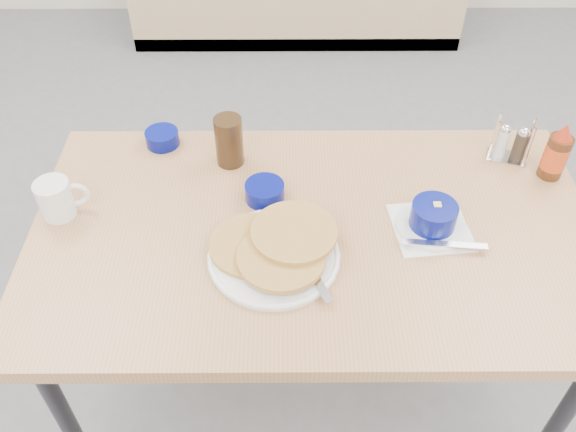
{
  "coord_description": "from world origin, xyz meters",
  "views": [
    {
      "loc": [
        -0.07,
        -0.79,
        1.84
      ],
      "look_at": [
        -0.06,
        0.23,
        0.82
      ],
      "focal_mm": 38.0,
      "sensor_mm": 36.0,
      "label": 1
    }
  ],
  "objects_px": {
    "dining_table": "(313,246)",
    "syrup_bottle": "(556,154)",
    "creamer_bowl": "(162,138)",
    "condiment_caddy": "(510,145)",
    "grits_setting": "(433,219)",
    "butter_bowl": "(265,192)",
    "coffee_mug": "(57,198)",
    "pancake_plate": "(275,250)",
    "amber_tumbler": "(229,141)"
  },
  "relations": [
    {
      "from": "dining_table",
      "to": "syrup_bottle",
      "type": "height_order",
      "value": "syrup_bottle"
    },
    {
      "from": "creamer_bowl",
      "to": "condiment_caddy",
      "type": "relative_size",
      "value": 0.74
    },
    {
      "from": "grits_setting",
      "to": "butter_bowl",
      "type": "distance_m",
      "value": 0.43
    },
    {
      "from": "creamer_bowl",
      "to": "grits_setting",
      "type": "bearing_deg",
      "value": -25.72
    },
    {
      "from": "butter_bowl",
      "to": "syrup_bottle",
      "type": "relative_size",
      "value": 0.61
    },
    {
      "from": "dining_table",
      "to": "coffee_mug",
      "type": "relative_size",
      "value": 11.07
    },
    {
      "from": "dining_table",
      "to": "grits_setting",
      "type": "xyz_separation_m",
      "value": [
        0.29,
        -0.0,
        0.09
      ]
    },
    {
      "from": "pancake_plate",
      "to": "creamer_bowl",
      "type": "bearing_deg",
      "value": 126.9
    },
    {
      "from": "pancake_plate",
      "to": "condiment_caddy",
      "type": "xyz_separation_m",
      "value": [
        0.64,
        0.36,
        0.02
      ]
    },
    {
      "from": "syrup_bottle",
      "to": "coffee_mug",
      "type": "bearing_deg",
      "value": -173.72
    },
    {
      "from": "amber_tumbler",
      "to": "condiment_caddy",
      "type": "xyz_separation_m",
      "value": [
        0.77,
        0.01,
        -0.03
      ]
    },
    {
      "from": "pancake_plate",
      "to": "coffee_mug",
      "type": "xyz_separation_m",
      "value": [
        -0.54,
        0.15,
        0.03
      ]
    },
    {
      "from": "pancake_plate",
      "to": "creamer_bowl",
      "type": "relative_size",
      "value": 3.27
    },
    {
      "from": "butter_bowl",
      "to": "amber_tumbler",
      "type": "height_order",
      "value": "amber_tumbler"
    },
    {
      "from": "butter_bowl",
      "to": "dining_table",
      "type": "bearing_deg",
      "value": -41.78
    },
    {
      "from": "pancake_plate",
      "to": "condiment_caddy",
      "type": "bearing_deg",
      "value": 29.64
    },
    {
      "from": "coffee_mug",
      "to": "amber_tumbler",
      "type": "bearing_deg",
      "value": 25.91
    },
    {
      "from": "dining_table",
      "to": "grits_setting",
      "type": "distance_m",
      "value": 0.3
    },
    {
      "from": "creamer_bowl",
      "to": "amber_tumbler",
      "type": "xyz_separation_m",
      "value": [
        0.2,
        -0.08,
        0.05
      ]
    },
    {
      "from": "dining_table",
      "to": "pancake_plate",
      "type": "xyz_separation_m",
      "value": [
        -0.1,
        -0.09,
        0.08
      ]
    },
    {
      "from": "grits_setting",
      "to": "condiment_caddy",
      "type": "relative_size",
      "value": 1.74
    },
    {
      "from": "grits_setting",
      "to": "butter_bowl",
      "type": "xyz_separation_m",
      "value": [
        -0.41,
        0.11,
        -0.01
      ]
    },
    {
      "from": "butter_bowl",
      "to": "creamer_bowl",
      "type": "bearing_deg",
      "value": 142.21
    },
    {
      "from": "creamer_bowl",
      "to": "amber_tumbler",
      "type": "bearing_deg",
      "value": -21.89
    },
    {
      "from": "syrup_bottle",
      "to": "grits_setting",
      "type": "bearing_deg",
      "value": -150.36
    },
    {
      "from": "amber_tumbler",
      "to": "syrup_bottle",
      "type": "height_order",
      "value": "syrup_bottle"
    },
    {
      "from": "pancake_plate",
      "to": "condiment_caddy",
      "type": "distance_m",
      "value": 0.74
    },
    {
      "from": "butter_bowl",
      "to": "syrup_bottle",
      "type": "distance_m",
      "value": 0.77
    },
    {
      "from": "amber_tumbler",
      "to": "syrup_bottle",
      "type": "xyz_separation_m",
      "value": [
        0.86,
        -0.06,
        0.0
      ]
    },
    {
      "from": "grits_setting",
      "to": "creamer_bowl",
      "type": "relative_size",
      "value": 2.35
    },
    {
      "from": "dining_table",
      "to": "creamer_bowl",
      "type": "bearing_deg",
      "value": 140.99
    },
    {
      "from": "dining_table",
      "to": "pancake_plate",
      "type": "bearing_deg",
      "value": -135.88
    },
    {
      "from": "grits_setting",
      "to": "creamer_bowl",
      "type": "height_order",
      "value": "grits_setting"
    },
    {
      "from": "amber_tumbler",
      "to": "creamer_bowl",
      "type": "bearing_deg",
      "value": 158.11
    },
    {
      "from": "pancake_plate",
      "to": "syrup_bottle",
      "type": "bearing_deg",
      "value": 21.66
    },
    {
      "from": "grits_setting",
      "to": "condiment_caddy",
      "type": "height_order",
      "value": "condiment_caddy"
    },
    {
      "from": "grits_setting",
      "to": "pancake_plate",
      "type": "bearing_deg",
      "value": -166.56
    },
    {
      "from": "dining_table",
      "to": "coffee_mug",
      "type": "height_order",
      "value": "coffee_mug"
    },
    {
      "from": "coffee_mug",
      "to": "grits_setting",
      "type": "distance_m",
      "value": 0.93
    },
    {
      "from": "creamer_bowl",
      "to": "amber_tumbler",
      "type": "distance_m",
      "value": 0.22
    },
    {
      "from": "grits_setting",
      "to": "condiment_caddy",
      "type": "xyz_separation_m",
      "value": [
        0.26,
        0.27,
        0.01
      ]
    },
    {
      "from": "pancake_plate",
      "to": "syrup_bottle",
      "type": "xyz_separation_m",
      "value": [
        0.74,
        0.29,
        0.05
      ]
    },
    {
      "from": "coffee_mug",
      "to": "dining_table",
      "type": "bearing_deg",
      "value": -5.33
    },
    {
      "from": "coffee_mug",
      "to": "syrup_bottle",
      "type": "bearing_deg",
      "value": 6.28
    },
    {
      "from": "butter_bowl",
      "to": "grits_setting",
      "type": "bearing_deg",
      "value": -15.14
    },
    {
      "from": "dining_table",
      "to": "grits_setting",
      "type": "bearing_deg",
      "value": -0.14
    },
    {
      "from": "amber_tumbler",
      "to": "coffee_mug",
      "type": "bearing_deg",
      "value": -154.09
    },
    {
      "from": "condiment_caddy",
      "to": "amber_tumbler",
      "type": "bearing_deg",
      "value": -162.18
    },
    {
      "from": "coffee_mug",
      "to": "butter_bowl",
      "type": "bearing_deg",
      "value": 5.73
    },
    {
      "from": "dining_table",
      "to": "butter_bowl",
      "type": "height_order",
      "value": "butter_bowl"
    }
  ]
}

